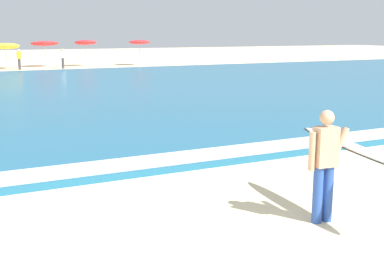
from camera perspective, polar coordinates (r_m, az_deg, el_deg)
The scene contains 9 objects.
sea at distance 23.07m, azimuth -19.78°, elevation 3.65°, with size 120.00×28.00×0.14m, color #1E6084.
surf_foam at distance 10.03m, azimuth -11.61°, elevation -4.63°, with size 120.00×1.00×0.01m, color white.
surfer_with_board at distance 7.61m, azimuth 16.85°, elevation -3.07°, with size 1.03×2.61×1.73m.
beach_umbrella_3 at distance 40.89m, azimuth -21.15°, elevation 8.99°, with size 2.15×2.18×2.10m.
beach_umbrella_4 at distance 42.56m, azimuth -16.98°, elevation 9.51°, with size 2.28×2.30×2.22m.
beach_umbrella_5 at distance 42.71m, azimuth -12.45°, elevation 9.82°, with size 1.86×1.89×2.27m.
beach_umbrella_6 at distance 42.96m, azimuth -6.22°, elevation 10.03°, with size 1.85×1.86×2.21m.
beachgoer_near_row_left at distance 40.01m, azimuth -19.72°, elevation 7.70°, with size 0.32×0.20×1.58m.
beachgoer_near_row_mid at distance 40.20m, azimuth -15.00°, elevation 7.99°, with size 0.32×0.20×1.58m.
Camera 1 is at (-2.26, -4.73, 2.84)m, focal length 45.22 mm.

